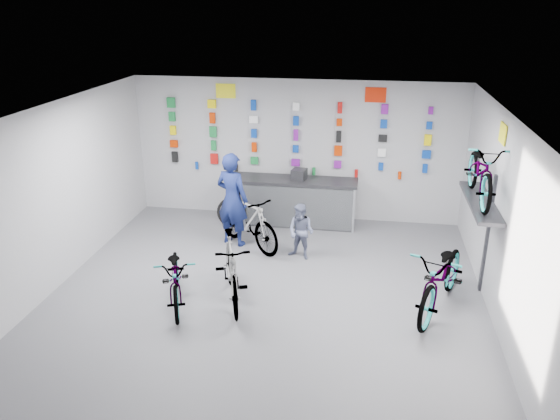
% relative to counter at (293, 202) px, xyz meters
% --- Properties ---
extents(floor, '(8.00, 8.00, 0.00)m').
position_rel_counter_xyz_m(floor, '(0.00, -3.54, -0.49)').
color(floor, '#57575C').
rests_on(floor, ground).
extents(ceiling, '(8.00, 8.00, 0.00)m').
position_rel_counter_xyz_m(ceiling, '(0.00, -3.54, 2.51)').
color(ceiling, white).
rests_on(ceiling, wall_back).
extents(wall_back, '(7.00, 0.00, 7.00)m').
position_rel_counter_xyz_m(wall_back, '(0.00, 0.46, 1.01)').
color(wall_back, '#AAAAAC').
rests_on(wall_back, floor).
extents(wall_front, '(7.00, 0.00, 7.00)m').
position_rel_counter_xyz_m(wall_front, '(0.00, -7.54, 1.01)').
color(wall_front, '#AAAAAC').
rests_on(wall_front, floor).
extents(wall_left, '(0.00, 8.00, 8.00)m').
position_rel_counter_xyz_m(wall_left, '(-3.50, -3.54, 1.01)').
color(wall_left, '#AAAAAC').
rests_on(wall_left, floor).
extents(wall_right, '(0.00, 8.00, 8.00)m').
position_rel_counter_xyz_m(wall_right, '(3.50, -3.54, 1.01)').
color(wall_right, '#AAAAAC').
rests_on(wall_right, floor).
extents(counter, '(2.70, 0.66, 1.00)m').
position_rel_counter_xyz_m(counter, '(0.00, 0.00, 0.00)').
color(counter, black).
rests_on(counter, floor).
extents(merch_wall, '(5.57, 0.08, 1.56)m').
position_rel_counter_xyz_m(merch_wall, '(-0.16, 0.39, 1.30)').
color(merch_wall, black).
rests_on(merch_wall, wall_back).
extents(wall_bracket, '(0.39, 1.90, 2.00)m').
position_rel_counter_xyz_m(wall_bracket, '(3.33, -2.34, 0.98)').
color(wall_bracket, '#333338').
rests_on(wall_bracket, wall_right).
extents(sign_left, '(0.42, 0.02, 0.30)m').
position_rel_counter_xyz_m(sign_left, '(-1.50, 0.44, 2.23)').
color(sign_left, '#FBF31B').
rests_on(sign_left, wall_back).
extents(sign_right, '(0.42, 0.02, 0.30)m').
position_rel_counter_xyz_m(sign_right, '(1.60, 0.44, 2.23)').
color(sign_right, red).
rests_on(sign_right, wall_back).
extents(sign_side, '(0.02, 0.40, 0.30)m').
position_rel_counter_xyz_m(sign_side, '(3.48, -2.34, 2.16)').
color(sign_side, '#FBF31B').
rests_on(sign_side, wall_right).
extents(bike_left, '(1.16, 1.84, 0.91)m').
position_rel_counter_xyz_m(bike_left, '(-1.34, -3.54, -0.03)').
color(bike_left, gray).
rests_on(bike_left, floor).
extents(bike_center, '(1.08, 1.90, 1.10)m').
position_rel_counter_xyz_m(bike_center, '(-0.50, -3.33, 0.06)').
color(bike_center, gray).
rests_on(bike_center, floor).
extents(bike_right, '(1.45, 2.23, 1.11)m').
position_rel_counter_xyz_m(bike_right, '(2.75, -3.07, 0.07)').
color(bike_right, gray).
rests_on(bike_right, floor).
extents(bike_service, '(1.72, 1.56, 1.09)m').
position_rel_counter_xyz_m(bike_service, '(-0.69, -1.31, 0.06)').
color(bike_service, gray).
rests_on(bike_service, floor).
extents(bike_wall, '(0.63, 1.80, 0.95)m').
position_rel_counter_xyz_m(bike_wall, '(3.25, -2.34, 1.57)').
color(bike_wall, gray).
rests_on(bike_wall, wall_bracket).
extents(clerk, '(0.78, 0.65, 1.85)m').
position_rel_counter_xyz_m(clerk, '(-1.01, -1.20, 0.44)').
color(clerk, navy).
rests_on(clerk, floor).
extents(customer, '(0.62, 0.56, 1.06)m').
position_rel_counter_xyz_m(customer, '(0.39, -1.63, 0.04)').
color(customer, slate).
rests_on(customer, floor).
extents(spare_wheel, '(0.64, 0.15, 0.64)m').
position_rel_counter_xyz_m(spare_wheel, '(-1.25, -0.37, -0.17)').
color(spare_wheel, black).
rests_on(spare_wheel, floor).
extents(register, '(0.33, 0.35, 0.22)m').
position_rel_counter_xyz_m(register, '(0.13, 0.01, 0.62)').
color(register, black).
rests_on(register, counter).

